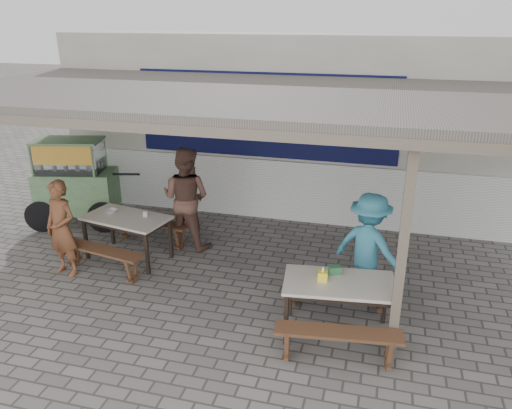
{
  "coord_description": "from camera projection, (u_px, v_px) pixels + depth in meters",
  "views": [
    {
      "loc": [
        2.08,
        -6.09,
        3.85
      ],
      "look_at": [
        0.19,
        0.9,
        1.07
      ],
      "focal_mm": 35.0,
      "sensor_mm": 36.0,
      "label": 1
    }
  ],
  "objects": [
    {
      "name": "patron_wall_side",
      "position": [
        186.0,
        198.0,
        8.53
      ],
      "size": [
        0.94,
        0.77,
        1.79
      ],
      "primitive_type": "imported",
      "rotation": [
        0.0,
        0.0,
        3.03
      ],
      "color": "brown",
      "rests_on": "ground"
    },
    {
      "name": "bench_left_wall",
      "position": [
        152.0,
        226.0,
        8.81
      ],
      "size": [
        1.5,
        0.55,
        0.45
      ],
      "rotation": [
        0.0,
        0.0,
        -0.19
      ],
      "color": "brown",
      "rests_on": "ground"
    },
    {
      "name": "table_left",
      "position": [
        126.0,
        221.0,
        8.16
      ],
      "size": [
        1.49,
        0.99,
        0.75
      ],
      "rotation": [
        0.0,
        0.0,
        -0.19
      ],
      "color": "beige",
      "rests_on": "ground"
    },
    {
      "name": "condiment_jar",
      "position": [
        145.0,
        214.0,
        8.13
      ],
      "size": [
        0.08,
        0.08,
        0.09
      ],
      "primitive_type": "cylinder",
      "color": "beige",
      "rests_on": "table_left"
    },
    {
      "name": "condiment_bowl",
      "position": [
        112.0,
        211.0,
        8.31
      ],
      "size": [
        0.23,
        0.23,
        0.04
      ],
      "primitive_type": "imported",
      "rotation": [
        0.0,
        0.0,
        -0.31
      ],
      "color": "white",
      "rests_on": "table_left"
    },
    {
      "name": "tissue_box",
      "position": [
        323.0,
        276.0,
        6.18
      ],
      "size": [
        0.13,
        0.13,
        0.12
      ],
      "primitive_type": "cube",
      "rotation": [
        0.0,
        0.0,
        0.11
      ],
      "color": "yellow",
      "rests_on": "table_right"
    },
    {
      "name": "bench_right_wall",
      "position": [
        337.0,
        286.0,
        6.86
      ],
      "size": [
        1.49,
        0.46,
        0.45
      ],
      "rotation": [
        0.0,
        0.0,
        0.12
      ],
      "color": "brown",
      "rests_on": "ground"
    },
    {
      "name": "vendor_cart",
      "position": [
        74.0,
        179.0,
        9.43
      ],
      "size": [
        1.99,
        1.17,
        1.68
      ],
      "rotation": [
        0.0,
        0.0,
        0.24
      ],
      "color": "#73A56E",
      "rests_on": "ground"
    },
    {
      "name": "bench_right_street",
      "position": [
        338.0,
        339.0,
        5.75
      ],
      "size": [
        1.49,
        0.46,
        0.45
      ],
      "rotation": [
        0.0,
        0.0,
        0.12
      ],
      "color": "brown",
      "rests_on": "ground"
    },
    {
      "name": "bench_left_street",
      "position": [
        102.0,
        255.0,
        7.74
      ],
      "size": [
        1.5,
        0.55,
        0.45
      ],
      "rotation": [
        0.0,
        0.0,
        -0.19
      ],
      "color": "brown",
      "rests_on": "ground"
    },
    {
      "name": "donation_box",
      "position": [
        335.0,
        270.0,
        6.33
      ],
      "size": [
        0.18,
        0.15,
        0.1
      ],
      "primitive_type": "cube",
      "rotation": [
        0.0,
        0.0,
        0.35
      ],
      "color": "#316F44",
      "rests_on": "table_right"
    },
    {
      "name": "back_wall",
      "position": [
        281.0,
        127.0,
        9.98
      ],
      "size": [
        9.0,
        1.28,
        3.5
      ],
      "color": "beige",
      "rests_on": "ground"
    },
    {
      "name": "patron_street_side",
      "position": [
        62.0,
        229.0,
        7.63
      ],
      "size": [
        0.62,
        0.48,
        1.54
      ],
      "primitive_type": "imported",
      "rotation": [
        0.0,
        0.0,
        -0.21
      ],
      "color": "brown",
      "rests_on": "ground"
    },
    {
      "name": "ground",
      "position": [
        228.0,
        292.0,
        7.37
      ],
      "size": [
        60.0,
        60.0,
        0.0
      ],
      "primitive_type": "plane",
      "color": "slate",
      "rests_on": "ground"
    },
    {
      "name": "table_right",
      "position": [
        339.0,
        287.0,
        6.18
      ],
      "size": [
        1.45,
        0.92,
        0.75
      ],
      "rotation": [
        0.0,
        0.0,
        0.12
      ],
      "color": "beige",
      "rests_on": "ground"
    },
    {
      "name": "patron_right_table",
      "position": [
        369.0,
        248.0,
        6.95
      ],
      "size": [
        1.18,
        0.99,
        1.59
      ],
      "primitive_type": "imported",
      "rotation": [
        0.0,
        0.0,
        2.68
      ],
      "color": "teal",
      "rests_on": "ground"
    },
    {
      "name": "warung_roof",
      "position": [
        244.0,
        97.0,
        7.2
      ],
      "size": [
        9.0,
        4.21,
        2.81
      ],
      "color": "#605752",
      "rests_on": "ground"
    }
  ]
}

